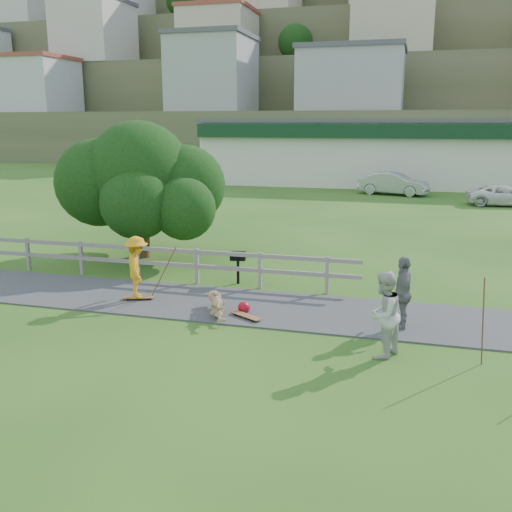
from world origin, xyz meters
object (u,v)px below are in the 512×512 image
Objects in this scene: car_white at (505,196)px; tree at (140,197)px; bbq at (238,268)px; skater_fallen at (218,304)px; spectator_a at (383,315)px; spectator_b at (403,293)px; car_silver at (394,184)px; skater_rider at (137,271)px.

tree reaches higher than car_white.
tree reaches higher than bbq.
spectator_a is (4.20, -1.56, 0.62)m from skater_fallen.
spectator_b is 0.39× the size of car_silver.
tree is 5.37m from bbq.
spectator_b is (0.36, 1.80, -0.03)m from spectator_a.
car_white is 4.33× the size of bbq.
spectator_a is 1.03× the size of spectator_b.
skater_rider is 0.29× the size of tree.
skater_rider is at bearing -65.02° from tree.
spectator_a is 0.43× the size of car_white.
skater_rider is at bearing 147.30° from car_white.
skater_rider is at bearing -179.18° from car_silver.
skater_rider is at bearing -99.86° from spectator_b.
car_silver is 0.77× the size of tree.
spectator_b is (7.09, -0.35, 0.04)m from skater_rider.
car_silver is 22.85m from tree.
skater_fallen is 7.52m from tree.
tree is 6.04× the size of bbq.
spectator_b is at bearing -163.91° from car_silver.
bbq is at bearing 149.15° from car_white.
car_silver is at bearing 175.46° from spectator_b.
car_silver is 24.07m from bbq.
skater_fallen is 4.60m from spectator_b.
skater_rider is 1.74× the size of bbq.
car_white is (5.76, 24.68, -0.33)m from spectator_a.
bbq is (2.16, 2.39, -0.37)m from skater_rider.
spectator_b is 26.54m from car_silver.
bbq is at bearing -71.56° from skater_rider.
skater_fallen is 25.18m from car_white.
skater_fallen is at bearing -48.69° from tree.
spectator_a is 0.31× the size of tree.
bbq is (-4.92, 2.74, -0.40)m from spectator_b.
spectator_a is (6.73, -2.14, 0.06)m from skater_rider.
spectator_b is at bearing -38.35° from bbq.
car_silver is at bearing 57.37° from car_white.
car_silver is at bearing 57.89° from skater_fallen.
spectator_a reaches higher than car_white.
skater_rider is at bearing -81.95° from spectator_a.
bbq is (4.44, -2.49, -1.70)m from tree.
skater_rider is 3.25m from bbq.
spectator_a is 11.49m from tree.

